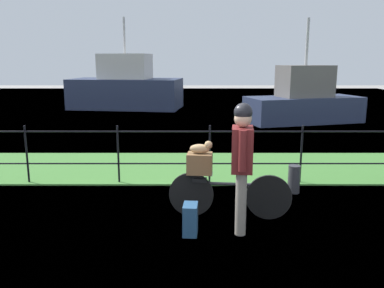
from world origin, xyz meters
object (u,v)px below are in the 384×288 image
at_px(cyclist_person, 241,157).
at_px(mooring_bollard, 293,179).
at_px(moored_boat_mid, 303,102).
at_px(terrier_dog, 201,148).
at_px(wooden_crate, 199,163).
at_px(bicycle_main, 227,194).
at_px(backpack_on_paving, 189,219).
at_px(moored_boat_near, 125,88).

relative_size(cyclist_person, mooring_bollard, 3.57).
bearing_deg(moored_boat_mid, terrier_dog, -113.78).
xyz_separation_m(cyclist_person, mooring_bollard, (1.08, 1.53, -0.77)).
bearing_deg(wooden_crate, mooring_bollard, 32.43).
height_order(bicycle_main, wooden_crate, wooden_crate).
relative_size(backpack_on_paving, moored_boat_mid, 0.09).
height_order(cyclist_person, mooring_bollard, cyclist_person).
relative_size(backpack_on_paving, moored_boat_near, 0.08).
distance_m(bicycle_main, moored_boat_mid, 9.47).
relative_size(cyclist_person, moored_boat_mid, 0.39).
xyz_separation_m(bicycle_main, cyclist_person, (0.12, -0.47, 0.66)).
bearing_deg(bicycle_main, wooden_crate, 173.66).
bearing_deg(terrier_dog, wooden_crate, 173.66).
distance_m(terrier_dog, cyclist_person, 0.71).
bearing_deg(moored_boat_mid, wooden_crate, -113.92).
distance_m(backpack_on_paving, mooring_bollard, 2.38).
distance_m(wooden_crate, backpack_on_paving, 0.85).
height_order(bicycle_main, terrier_dog, terrier_dog).
bearing_deg(bicycle_main, moored_boat_near, 105.26).
xyz_separation_m(cyclist_person, moored_boat_mid, (3.36, 9.26, -0.27)).
relative_size(bicycle_main, terrier_dog, 5.37).
relative_size(terrier_dog, cyclist_person, 0.19).
bearing_deg(cyclist_person, moored_boat_near, 105.24).
bearing_deg(backpack_on_paving, terrier_dog, -10.23).
height_order(bicycle_main, mooring_bollard, bicycle_main).
relative_size(mooring_bollard, moored_boat_mid, 0.11).
bearing_deg(backpack_on_paving, wooden_crate, -7.94).
bearing_deg(moored_boat_mid, bicycle_main, -111.58).
xyz_separation_m(wooden_crate, cyclist_person, (0.52, -0.51, 0.22)).
xyz_separation_m(bicycle_main, moored_boat_near, (-3.54, 12.97, 0.59)).
bearing_deg(mooring_bollard, terrier_dog, -147.10).
height_order(bicycle_main, moored_boat_mid, moored_boat_mid).
bearing_deg(terrier_dog, cyclist_person, -45.57).
relative_size(bicycle_main, wooden_crate, 4.99).
xyz_separation_m(backpack_on_paving, moored_boat_near, (-3.01, 13.52, 0.73)).
xyz_separation_m(terrier_dog, mooring_bollard, (1.58, 1.02, -0.77)).
relative_size(terrier_dog, moored_boat_mid, 0.07).
bearing_deg(moored_boat_near, moored_boat_mid, -30.72).
relative_size(terrier_dog, backpack_on_paving, 0.80).
xyz_separation_m(bicycle_main, wooden_crate, (-0.40, 0.04, 0.44)).
bearing_deg(mooring_bollard, bicycle_main, -138.50).
height_order(wooden_crate, mooring_bollard, wooden_crate).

